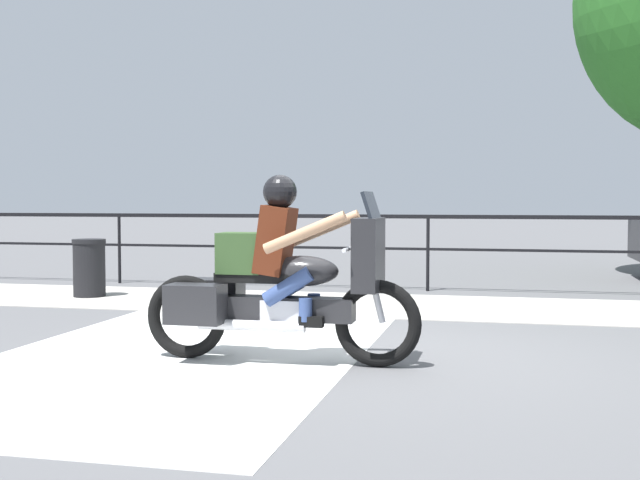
# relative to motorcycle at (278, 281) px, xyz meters

# --- Properties ---
(ground_plane) EXTENTS (120.00, 120.00, 0.00)m
(ground_plane) POSITION_rel_motorcycle_xyz_m (0.75, 0.45, -0.70)
(ground_plane) COLOR #565659
(sidewalk_band) EXTENTS (44.00, 2.40, 0.01)m
(sidewalk_band) POSITION_rel_motorcycle_xyz_m (0.75, 3.85, -0.70)
(sidewalk_band) COLOR #B7B2A8
(sidewalk_band) RESTS_ON ground
(crosswalk_band) EXTENTS (3.21, 6.00, 0.01)m
(crosswalk_band) POSITION_rel_motorcycle_xyz_m (-0.96, 0.25, -0.70)
(crosswalk_band) COLOR silver
(crosswalk_band) RESTS_ON ground
(fence_railing) EXTENTS (36.00, 0.05, 1.16)m
(fence_railing) POSITION_rel_motorcycle_xyz_m (0.75, 5.63, 0.21)
(fence_railing) COLOR black
(fence_railing) RESTS_ON ground
(motorcycle) EXTENTS (2.43, 0.76, 1.60)m
(motorcycle) POSITION_rel_motorcycle_xyz_m (0.00, 0.00, 0.00)
(motorcycle) COLOR black
(motorcycle) RESTS_ON ground
(trash_bin) EXTENTS (0.47, 0.47, 0.83)m
(trash_bin) POSITION_rel_motorcycle_xyz_m (-3.89, 3.80, -0.29)
(trash_bin) COLOR black
(trash_bin) RESTS_ON ground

